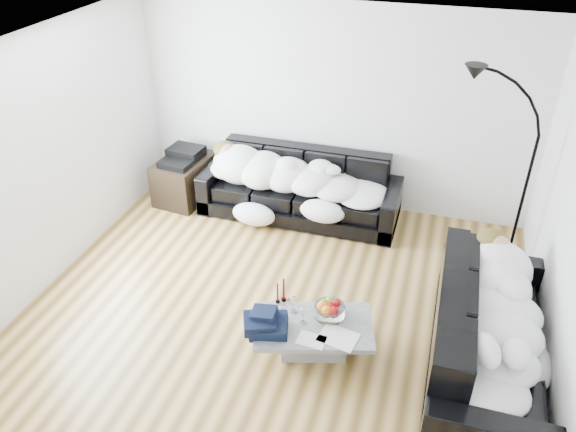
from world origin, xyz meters
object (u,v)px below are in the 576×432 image
(coffee_table, at_px, (313,337))
(wine_glass_c, at_px, (303,315))
(sofa_back, at_px, (300,187))
(sofa_right, at_px, (491,336))
(sleeper_back, at_px, (299,173))
(stereo, at_px, (183,155))
(fruit_bowl, at_px, (330,308))
(av_cabinet, at_px, (185,179))
(wine_glass_a, at_px, (294,305))
(candle_right, at_px, (284,290))
(wine_glass_b, at_px, (284,312))
(candle_left, at_px, (278,293))
(floor_lamp, at_px, (524,193))
(sleeper_right, at_px, (496,318))
(shoes, at_px, (287,311))

(coffee_table, relative_size, wine_glass_c, 5.91)
(sofa_back, distance_m, sofa_right, 3.14)
(sleeper_back, height_order, coffee_table, sleeper_back)
(coffee_table, height_order, stereo, stereo)
(fruit_bowl, distance_m, av_cabinet, 3.25)
(sofa_back, xyz_separation_m, av_cabinet, (-1.59, -0.03, -0.12))
(wine_glass_a, distance_m, candle_right, 0.20)
(coffee_table, distance_m, stereo, 3.31)
(wine_glass_b, distance_m, candle_left, 0.23)
(wine_glass_a, relative_size, candle_right, 0.69)
(candle_right, bearing_deg, stereo, 135.13)
(sleeper_back, relative_size, candle_left, 9.45)
(wine_glass_b, relative_size, av_cabinet, 0.19)
(wine_glass_b, distance_m, stereo, 3.09)
(wine_glass_a, relative_size, floor_lamp, 0.09)
(wine_glass_b, xyz_separation_m, floor_lamp, (2.04, 1.80, 0.61))
(candle_right, bearing_deg, av_cabinet, 135.13)
(wine_glass_b, distance_m, av_cabinet, 3.08)
(sofa_back, distance_m, wine_glass_b, 2.34)
(sofa_back, distance_m, wine_glass_c, 2.39)
(coffee_table, height_order, candle_left, candle_left)
(candle_right, bearing_deg, wine_glass_b, -71.78)
(sofa_back, height_order, coffee_table, sofa_back)
(sleeper_right, relative_size, floor_lamp, 0.95)
(candle_right, bearing_deg, wine_glass_c, -42.73)
(sleeper_back, bearing_deg, shoes, -77.40)
(candle_left, distance_m, stereo, 2.86)
(sofa_back, relative_size, stereo, 5.73)
(sleeper_back, height_order, shoes, sleeper_back)
(sofa_back, bearing_deg, stereo, -178.80)
(wine_glass_b, xyz_separation_m, stereo, (-2.10, 2.25, 0.25))
(shoes, relative_size, floor_lamp, 0.23)
(stereo, bearing_deg, av_cabinet, 0.00)
(wine_glass_b, bearing_deg, sofa_right, 5.23)
(fruit_bowl, xyz_separation_m, candle_left, (-0.52, 0.04, 0.02))
(sleeper_back, distance_m, av_cabinet, 1.63)
(sleeper_right, distance_m, wine_glass_a, 1.77)
(wine_glass_b, relative_size, candle_right, 0.61)
(sleeper_back, distance_m, fruit_bowl, 2.27)
(sleeper_right, xyz_separation_m, wine_glass_c, (-1.62, -0.17, -0.25))
(stereo, relative_size, floor_lamp, 0.22)
(sofa_right, xyz_separation_m, fruit_bowl, (-1.42, -0.01, -0.05))
(wine_glass_a, relative_size, stereo, 0.41)
(sofa_back, xyz_separation_m, shoes, (0.41, -1.91, -0.36))
(coffee_table, bearing_deg, sofa_right, 6.18)
(sleeper_right, distance_m, candle_left, 1.95)
(sleeper_right, xyz_separation_m, coffee_table, (-1.53, -0.17, -0.50))
(wine_glass_c, bearing_deg, stereo, 135.38)
(sofa_right, bearing_deg, sleeper_right, 0.00)
(sofa_right, bearing_deg, wine_glass_b, 95.23)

